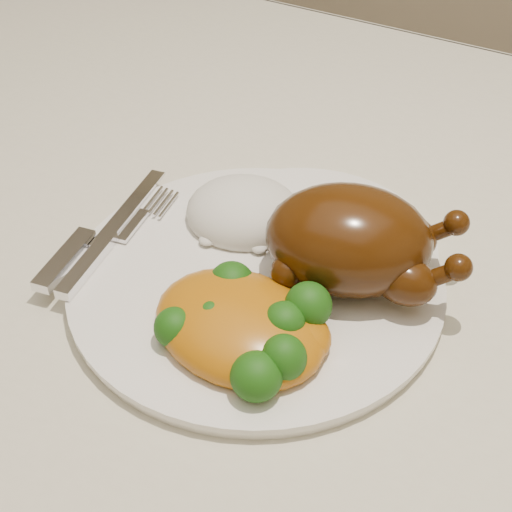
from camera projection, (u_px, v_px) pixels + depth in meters
The scene contains 8 objects.
dining_table at pixel (177, 293), 0.74m from camera, with size 1.60×0.90×0.76m.
tablecloth at pixel (172, 239), 0.70m from camera, with size 1.73×1.03×0.18m.
dinner_plate at pixel (256, 280), 0.60m from camera, with size 0.31×0.31×0.01m, color white.
side_plate at pixel (305, 246), 0.63m from camera, with size 0.23×0.23×0.01m, color white.
roast_chicken at pixel (353, 240), 0.56m from camera, with size 0.18×0.14×0.09m.
rice_mound at pixel (244, 213), 0.64m from camera, with size 0.13×0.12×0.05m.
mac_and_cheese at pixel (249, 327), 0.53m from camera, with size 0.15×0.12×0.06m.
cutlery at pixel (96, 244), 0.61m from camera, with size 0.05×0.19×0.01m.
Camera 1 is at (0.34, -0.42, 1.18)m, focal length 50.00 mm.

